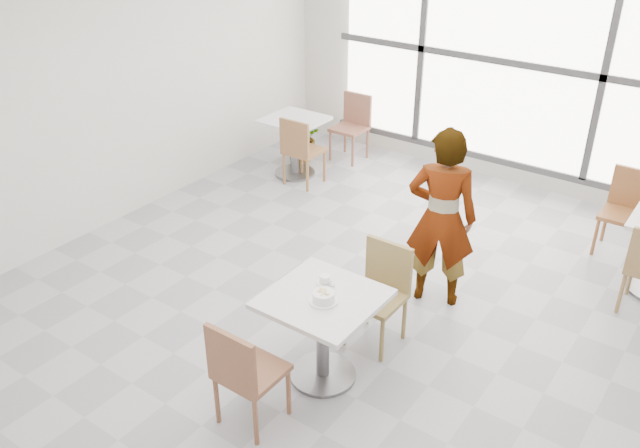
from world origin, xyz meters
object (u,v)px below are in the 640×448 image
Objects in this scene: oatmeal_bowl at (324,297)px; person at (441,218)px; chair_near at (243,370)px; coffee_cup at (325,280)px; chair_far at (381,287)px; bg_chair_right_far at (627,206)px; bg_chair_left_near at (300,147)px; plant_left at (303,137)px; bg_chair_left_far at (353,122)px; main_table at (323,322)px; bg_table_left at (294,138)px.

person is (0.18, 1.51, 0.04)m from oatmeal_bowl.
coffee_cup is (0.06, 0.88, 0.28)m from chair_near.
oatmeal_bowl is 1.32× the size of coffee_cup.
chair_near is 2.25m from person.
oatmeal_bowl is (-0.06, -0.73, 0.29)m from chair_far.
person is at bearing -121.13° from bg_chair_right_far.
plant_left is at bearing -55.16° from bg_chair_left_near.
oatmeal_bowl is at bearing -59.58° from bg_chair_left_far.
oatmeal_bowl is at bearing -50.80° from main_table.
coffee_cup is 3.69m from bg_table_left.
plant_left is at bearing 113.81° from bg_table_left.
person is at bearing -99.37° from chair_near.
chair_far is (0.10, 0.68, -0.02)m from main_table.
coffee_cup is at bearing -48.66° from bg_table_left.
person reaches higher than coffee_cup.
bg_chair_right_far reaches higher than main_table.
person reaches higher than bg_chair_right_far.
person is at bearing -27.92° from bg_table_left.
bg_chair_left_far is (0.29, 0.90, 0.01)m from bg_table_left.
bg_table_left is at bearing 130.81° from oatmeal_bowl.
bg_chair_left_far reaches higher than main_table.
coffee_cup is (-0.13, 0.20, -0.01)m from oatmeal_bowl.
bg_chair_left_far is at bearing -65.40° from chair_near.
person is at bearing -43.86° from bg_chair_left_far.
bg_table_left is at bearing 139.52° from chair_far.
oatmeal_bowl is 0.24× the size of bg_chair_right_far.
bg_chair_left_near is 1.00× the size of bg_chair_right_far.
person is (0.36, 2.20, 0.33)m from chair_near.
chair_near is 4.35m from bg_table_left.
bg_chair_right_far is at bearing -140.96° from person.
chair_near reaches higher than plant_left.
chair_near and chair_far have the same top height.
main_table is 0.92× the size of chair_near.
bg_chair_right_far is at bearing 67.96° from main_table.
main_table is at bearing -49.16° from bg_table_left.
main_table is 0.28m from oatmeal_bowl.
bg_chair_left_far reaches higher than coffee_cup.
bg_chair_left_far is at bearing 126.59° from chair_far.
bg_chair_left_near is 1.00× the size of bg_chair_left_far.
chair_far is 3.44m from bg_table_left.
bg_table_left is at bearing -173.44° from bg_chair_right_far.
person reaches higher than bg_chair_left_near.
bg_chair_left_near is 0.79m from plant_left.
coffee_cup is 3.53m from bg_chair_right_far.
bg_table_left is at bearing -66.19° from plant_left.
chair_far is at bearing -53.41° from bg_chair_left_far.
main_table is 4.42m from bg_chair_left_far.
bg_table_left is 0.34m from bg_chair_left_near.
chair_far is at bearing 85.52° from oatmeal_bowl.
bg_chair_left_near is at bearing 130.02° from main_table.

